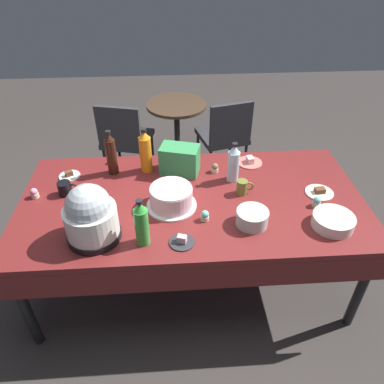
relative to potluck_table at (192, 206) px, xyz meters
The scene contains 26 objects.
ground 0.69m from the potluck_table, ahead, with size 9.00×9.00×0.00m, color #383330.
potluck_table is the anchor object (origin of this frame).
frosted_layer_cake 0.20m from the potluck_table, 152.06° to the right, with size 0.31×0.31×0.14m.
slow_cooker 0.69m from the potluck_table, 150.70° to the right, with size 0.30×0.30×0.35m.
glass_salad_bowl 0.44m from the potluck_table, 38.75° to the right, with size 0.19×0.19×0.09m, color #B2C6BC.
ceramic_snack_bowl 0.86m from the potluck_table, 21.62° to the right, with size 0.24×0.24×0.07m, color silver.
dessert_plate_charcoal 0.41m from the potluck_table, 101.70° to the right, with size 0.14×0.14×0.05m.
dessert_plate_white 0.89m from the potluck_table, 159.93° to the left, with size 0.15×0.15×0.04m.
dessert_plate_coral 0.60m from the potluck_table, 41.12° to the left, with size 0.18×0.18×0.05m.
dessert_plate_cream 0.84m from the potluck_table, ahead, with size 0.18×0.18×0.04m.
cupcake_cocoa 0.24m from the potluck_table, 73.92° to the right, with size 0.05×0.05×0.07m.
cupcake_berry 0.72m from the potluck_table, 139.43° to the left, with size 0.05×0.05×0.07m.
cupcake_lemon 1.01m from the potluck_table, behind, with size 0.05×0.05×0.07m.
cupcake_mint 0.78m from the potluck_table, ahead, with size 0.05×0.05×0.07m.
cupcake_vanilla 0.36m from the potluck_table, 58.54° to the left, with size 0.05×0.05×0.07m.
soda_bottle_lime_soda 0.52m from the potluck_table, 128.02° to the right, with size 0.08×0.08×0.30m.
soda_bottle_orange_juice 0.51m from the potluck_table, 130.58° to the left, with size 0.08×0.08×0.33m.
soda_bottle_cola 0.66m from the potluck_table, 147.79° to the left, with size 0.07×0.07×0.33m.
soda_bottle_water 0.40m from the potluck_table, 33.57° to the left, with size 0.08×0.08×0.28m.
coffee_mug_black 0.83m from the potluck_table, behind, with size 0.13×0.09×0.09m.
coffee_mug_olive 0.35m from the potluck_table, ahead, with size 0.11×0.07×0.10m.
soda_carton 0.36m from the potluck_table, 101.61° to the left, with size 0.26×0.16×0.20m, color #338C4C.
paper_napkin_stack 0.69m from the potluck_table, behind, with size 0.14×0.14×0.02m, color pink.
maroon_chair_left 1.48m from the potluck_table, 112.73° to the left, with size 0.53×0.53×0.85m.
maroon_chair_right 1.43m from the potluck_table, 72.84° to the left, with size 0.54×0.54×0.85m.
round_cafe_table 1.59m from the potluck_table, 91.81° to the left, with size 0.60×0.60×0.72m.
Camera 1 is at (-0.12, -1.85, 2.19)m, focal length 34.15 mm.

